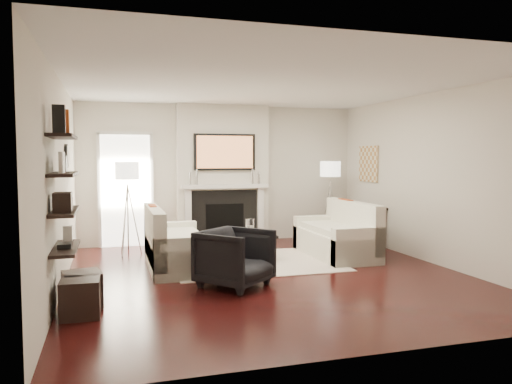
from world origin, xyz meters
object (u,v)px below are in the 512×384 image
object	(u,v)px
loveseat_right_base	(335,244)
lamp_left_shade	(127,171)
loveseat_left_base	(177,254)
armchair	(235,255)
lamp_right_shade	(330,169)
ottoman_near	(82,290)
coffee_table	(241,236)

from	to	relation	value
loveseat_right_base	lamp_left_shade	world-z (taller)	lamp_left_shade
loveseat_left_base	armchair	distance (m)	1.44
loveseat_right_base	lamp_right_shade	size ratio (longest dim) A/B	4.50
armchair	lamp_left_shade	world-z (taller)	lamp_left_shade
lamp_left_shade	loveseat_left_base	bearing A→B (deg)	-63.28
loveseat_left_base	ottoman_near	size ratio (longest dim) A/B	4.50
loveseat_right_base	lamp_left_shade	size ratio (longest dim) A/B	4.50
lamp_right_shade	ottoman_near	xyz separation A→B (m)	(-4.52, -3.20, -1.25)
loveseat_left_base	lamp_right_shade	xyz separation A→B (m)	(3.23, 1.50, 1.24)
lamp_left_shade	ottoman_near	xyz separation A→B (m)	(-0.62, -3.03, -1.25)
armchair	ottoman_near	size ratio (longest dim) A/B	2.06
coffee_table	armchair	distance (m)	1.60
loveseat_left_base	lamp_right_shade	distance (m)	3.77
coffee_table	ottoman_near	xyz separation A→B (m)	(-2.35, -1.92, -0.20)
armchair	lamp_right_shade	size ratio (longest dim) A/B	2.06
ottoman_near	lamp_left_shade	bearing A→B (deg)	78.45
loveseat_right_base	ottoman_near	bearing A→B (deg)	-155.21
loveseat_right_base	lamp_right_shade	bearing A→B (deg)	68.75
loveseat_left_base	loveseat_right_base	distance (m)	2.70
ottoman_near	lamp_right_shade	bearing A→B (deg)	35.34
loveseat_left_base	armchair	bearing A→B (deg)	-66.07
loveseat_right_base	lamp_left_shade	distance (m)	3.78
loveseat_right_base	armchair	world-z (taller)	armchair
loveseat_right_base	armchair	size ratio (longest dim) A/B	2.19
loveseat_left_base	ottoman_near	world-z (taller)	loveseat_left_base
coffee_table	lamp_right_shade	world-z (taller)	lamp_right_shade
loveseat_left_base	armchair	xyz separation A→B (m)	(0.58, -1.31, 0.20)
coffee_table	lamp_left_shade	xyz separation A→B (m)	(-1.73, 1.11, 1.05)
armchair	coffee_table	bearing A→B (deg)	31.55
lamp_left_shade	ottoman_near	world-z (taller)	lamp_left_shade
lamp_right_shade	ottoman_near	size ratio (longest dim) A/B	1.00
loveseat_left_base	coffee_table	world-z (taller)	same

